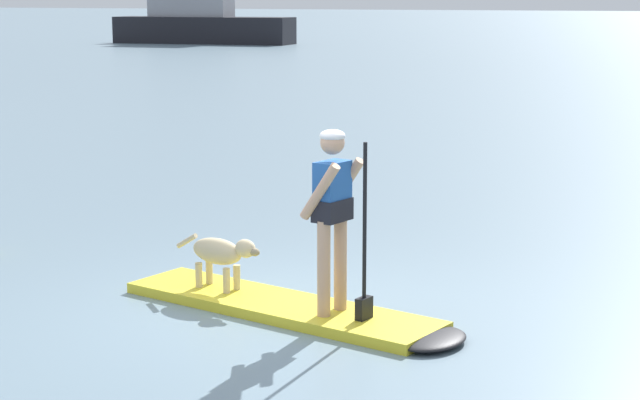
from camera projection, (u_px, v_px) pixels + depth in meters
name	position (u px, v px, depth m)	size (l,w,h in m)	color
ground_plane	(280.00, 311.00, 10.13)	(400.00, 400.00, 0.00)	slate
paddleboard	(299.00, 310.00, 9.99)	(3.66, 1.60, 0.10)	yellow
person_paddler	(334.00, 207.00, 9.57)	(0.66, 0.56, 1.68)	tan
dog	(221.00, 253.00, 10.47)	(1.05, 0.37, 0.54)	#CCB78C
moored_boat_port	(199.00, 18.00, 65.75)	(11.42, 3.34, 4.75)	black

